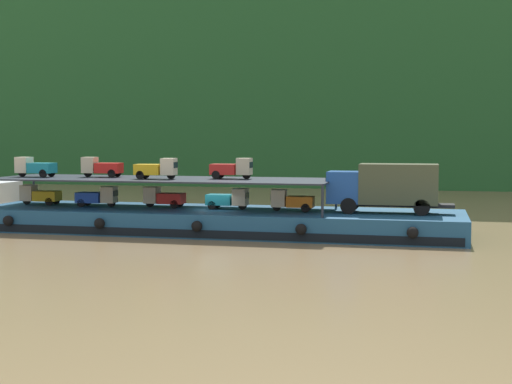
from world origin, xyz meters
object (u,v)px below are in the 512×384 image
Objects in this scene: mini_truck_lower_fore at (228,199)px; mini_truck_upper_stern at (35,167)px; mini_truck_lower_stern at (40,195)px; mini_truck_lower_mid at (164,197)px; mini_truck_lower_aft at (98,197)px; cargo_barge at (215,221)px; mini_truck_upper_fore at (157,169)px; mini_truck_lower_bow at (292,201)px; mini_truck_upper_bow at (232,168)px; covered_lorry at (386,186)px; mini_truck_upper_mid at (101,167)px.

mini_truck_lower_fore is 13.93m from mini_truck_upper_stern.
mini_truck_lower_mid is at bearing 0.93° from mini_truck_lower_stern.
mini_truck_lower_aft is at bearing -4.21° from mini_truck_lower_stern.
mini_truck_lower_stern is at bearing -179.07° from mini_truck_lower_mid.
mini_truck_lower_aft is 4.99m from mini_truck_upper_stern.
cargo_barge is 5.18m from mini_truck_upper_fore.
mini_truck_lower_bow is at bearing 0.91° from mini_truck_upper_stern.
mini_truck_upper_bow reaches higher than cargo_barge.
covered_lorry is at bearing 1.09° from cargo_barge.
mini_truck_upper_mid reaches higher than cargo_barge.
mini_truck_upper_bow is at bearing 3.83° from mini_truck_upper_stern.
mini_truck_upper_bow is (13.99, 0.31, 2.00)m from mini_truck_lower_stern.
mini_truck_lower_aft is (4.59, -0.34, 0.00)m from mini_truck_lower_stern.
covered_lorry is 2.85× the size of mini_truck_lower_bow.
cargo_barge is 9.12m from mini_truck_upper_mid.
mini_truck_upper_mid reaches higher than mini_truck_lower_stern.
cargo_barge is 11.51× the size of mini_truck_upper_fore.
mini_truck_lower_bow is (4.34, -0.33, 0.00)m from mini_truck_lower_fore.
mini_truck_lower_aft is 1.01× the size of mini_truck_lower_fore.
covered_lorry is 24.11m from mini_truck_lower_stern.
cargo_barge is 11.63× the size of mini_truck_lower_bow.
cargo_barge is 4.09× the size of covered_lorry.
mini_truck_lower_aft is 9.22m from mini_truck_lower_fore.
mini_truck_upper_bow is (0.19, 0.32, 2.00)m from mini_truck_lower_fore.
mini_truck_upper_mid reaches higher than mini_truck_lower_mid.
covered_lorry is at bearing -0.32° from mini_truck_lower_stern.
mini_truck_upper_bow reaches higher than mini_truck_lower_fore.
cargo_barge is 11.63× the size of mini_truck_upper_stern.
mini_truck_lower_mid is 1.00× the size of mini_truck_lower_fore.
mini_truck_upper_fore is (-3.79, -0.74, 3.44)m from cargo_barge.
mini_truck_lower_bow is at bearing 0.09° from cargo_barge.
mini_truck_lower_fore is 5.12m from mini_truck_upper_fore.
mini_truck_upper_stern is 9.20m from mini_truck_upper_fore.
mini_truck_upper_mid is (4.56, 0.95, 0.00)m from mini_truck_upper_stern.
mini_truck_upper_bow is (-10.10, 0.44, 1.00)m from covered_lorry.
mini_truck_upper_fore reaches higher than mini_truck_lower_fore.
mini_truck_upper_mid is 1.02× the size of mini_truck_upper_bow.
mini_truck_upper_mid is at bearing 179.90° from mini_truck_upper_bow.
mini_truck_upper_stern reaches higher than mini_truck_lower_fore.
mini_truck_upper_mid and mini_truck_upper_bow have the same top height.
mini_truck_upper_mid is at bearing 178.65° from covered_lorry.
cargo_barge is 11.35m from covered_lorry.
mini_truck_lower_stern is 1.00× the size of mini_truck_upper_mid.
mini_truck_lower_aft is at bearing -179.40° from covered_lorry.
covered_lorry is 10.16m from mini_truck_upper_bow.
mini_truck_lower_bow is 0.99× the size of mini_truck_upper_fore.
mini_truck_upper_fore is (9.18, -0.46, 0.00)m from mini_truck_upper_stern.
cargo_barge is at bearing 1.24° from mini_truck_upper_stern.
covered_lorry reaches higher than mini_truck_lower_fore.
mini_truck_lower_stern is 1.00× the size of mini_truck_lower_aft.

